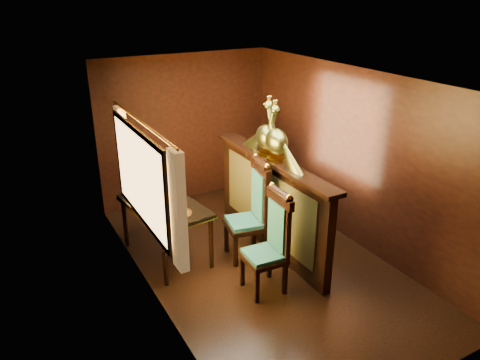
{
  "coord_description": "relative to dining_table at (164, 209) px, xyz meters",
  "views": [
    {
      "loc": [
        -2.88,
        -4.63,
        3.48
      ],
      "look_at": [
        -0.08,
        0.44,
        1.07
      ],
      "focal_mm": 35.0,
      "sensor_mm": 36.0,
      "label": 1
    }
  ],
  "objects": [
    {
      "name": "ground",
      "position": [
        1.05,
        -0.78,
        -0.72
      ],
      "size": [
        5.0,
        5.0,
        0.0
      ],
      "primitive_type": "plane",
      "color": "black",
      "rests_on": "ground"
    },
    {
      "name": "room_shell",
      "position": [
        0.97,
        -0.76,
        0.86
      ],
      "size": [
        3.04,
        5.04,
        2.52
      ],
      "color": "black",
      "rests_on": "ground"
    },
    {
      "name": "partition",
      "position": [
        1.38,
        -0.48,
        -0.01
      ],
      "size": [
        0.26,
        2.7,
        1.36
      ],
      "color": "black",
      "rests_on": "ground"
    },
    {
      "name": "dining_table",
      "position": [
        0.0,
        0.0,
        0.0
      ],
      "size": [
        0.98,
        1.44,
        1.0
      ],
      "rotation": [
        0.0,
        0.0,
        0.13
      ],
      "color": "black",
      "rests_on": "ground"
    },
    {
      "name": "chair_left",
      "position": [
        0.89,
        -1.3,
        -0.03
      ],
      "size": [
        0.5,
        0.53,
        1.33
      ],
      "rotation": [
        0.0,
        0.0,
        -0.05
      ],
      "color": "black",
      "rests_on": "ground"
    },
    {
      "name": "chair_right",
      "position": [
        1.08,
        -0.54,
        0.02
      ],
      "size": [
        0.59,
        0.61,
        1.42
      ],
      "rotation": [
        0.0,
        0.0,
        -0.17
      ],
      "color": "black",
      "rests_on": "ground"
    },
    {
      "name": "peacock_left",
      "position": [
        1.38,
        -0.57,
        1.05
      ],
      "size": [
        0.26,
        0.69,
        0.82
      ],
      "primitive_type": null,
      "color": "#194D36",
      "rests_on": "partition"
    },
    {
      "name": "peacock_right",
      "position": [
        1.38,
        -0.32,
        1.04
      ],
      "size": [
        0.25,
        0.67,
        0.8
      ],
      "primitive_type": null,
      "color": "#194D36",
      "rests_on": "partition"
    }
  ]
}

